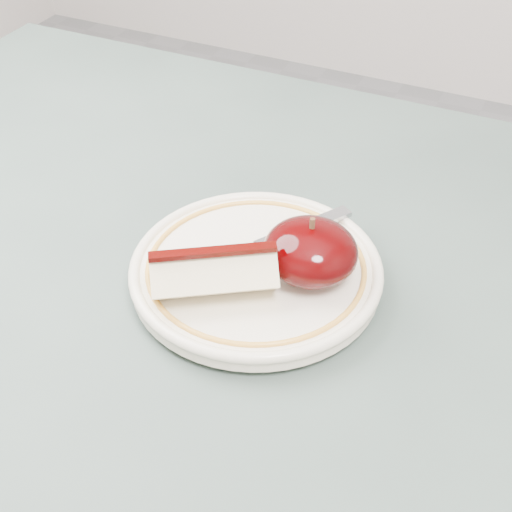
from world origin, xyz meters
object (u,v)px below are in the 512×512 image
at_px(plate, 256,270).
at_px(table, 146,443).
at_px(fork, 256,248).
at_px(apple_half, 310,251).

bearing_deg(plate, table, -110.06).
distance_m(table, fork, 0.17).
xyz_separation_m(table, fork, (0.03, 0.13, 0.11)).
relative_size(table, apple_half, 12.79).
distance_m(plate, fork, 0.02).
bearing_deg(fork, plate, -123.30).
xyz_separation_m(table, apple_half, (0.08, 0.12, 0.13)).
distance_m(plate, apple_half, 0.05).
height_order(table, apple_half, apple_half).
bearing_deg(apple_half, table, -123.75).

